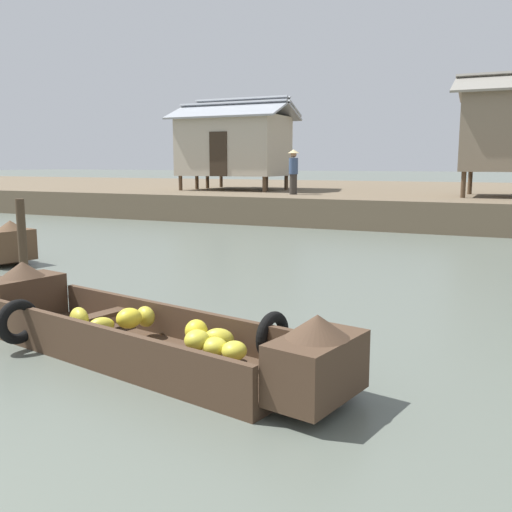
{
  "coord_description": "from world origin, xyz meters",
  "views": [
    {
      "loc": [
        3.61,
        0.08,
        2.13
      ],
      "look_at": [
        0.09,
        7.67,
        0.78
      ],
      "focal_mm": 40.42,
      "sensor_mm": 36.0,
      "label": 1
    }
  ],
  "objects": [
    {
      "name": "banana_boat",
      "position": [
        -0.09,
        5.07,
        0.29
      ],
      "size": [
        5.11,
        1.96,
        0.86
      ],
      "color": "#473323",
      "rests_on": "ground"
    },
    {
      "name": "vendor_person",
      "position": [
        -4.23,
        20.3,
        1.9
      ],
      "size": [
        0.44,
        0.44,
        1.66
      ],
      "color": "#332D28",
      "rests_on": "riverbank_strip"
    },
    {
      "name": "ground_plane",
      "position": [
        0.0,
        10.0,
        0.0
      ],
      "size": [
        300.0,
        300.0,
        0.0
      ],
      "primitive_type": "plane",
      "color": "#596056"
    },
    {
      "name": "mooring_post",
      "position": [
        -3.74,
        6.89,
        0.78
      ],
      "size": [
        0.14,
        0.14,
        1.57
      ],
      "primitive_type": "cylinder",
      "color": "#423323",
      "rests_on": "ground"
    },
    {
      "name": "riverbank_strip",
      "position": [
        0.0,
        28.0,
        0.49
      ],
      "size": [
        160.0,
        20.0,
        0.98
      ],
      "primitive_type": "cube",
      "color": "brown",
      "rests_on": "ground"
    },
    {
      "name": "stilt_house_mid_left",
      "position": [
        -7.84,
        22.48,
        2.92
      ],
      "size": [
        5.05,
        3.23,
        3.73
      ],
      "color": "#4C3826",
      "rests_on": "riverbank_strip"
    },
    {
      "name": "stilt_house_left",
      "position": [
        -8.13,
        23.9,
        3.19
      ],
      "size": [
        4.54,
        3.21,
        4.04
      ],
      "color": "#4C3826",
      "rests_on": "riverbank_strip"
    }
  ]
}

